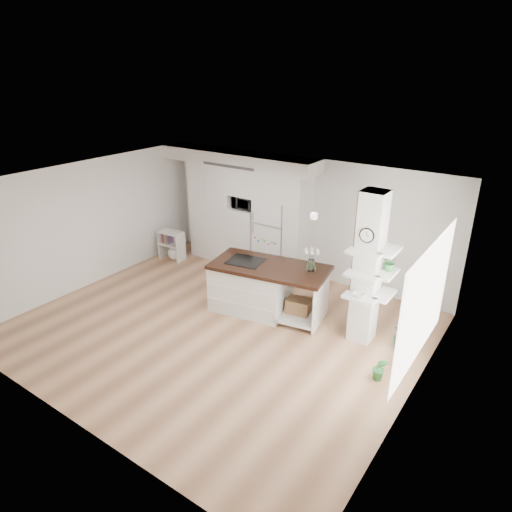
{
  "coord_description": "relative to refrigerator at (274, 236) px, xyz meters",
  "views": [
    {
      "loc": [
        4.72,
        -5.57,
        4.54
      ],
      "look_at": [
        0.22,
        0.9,
        1.19
      ],
      "focal_mm": 32.0,
      "sensor_mm": 36.0,
      "label": 1
    }
  ],
  "objects": [
    {
      "name": "refrigerator",
      "position": [
        0.0,
        0.0,
        0.0
      ],
      "size": [
        0.78,
        0.69,
        1.75
      ],
      "color": "white",
      "rests_on": "floor"
    },
    {
      "name": "shelf_plant",
      "position": [
        3.15,
        -1.38,
        0.65
      ],
      "size": [
        0.27,
        0.23,
        0.3
      ],
      "primitive_type": "imported",
      "color": "#307836",
      "rests_on": "column"
    },
    {
      "name": "floor",
      "position": [
        0.53,
        -2.68,
        -0.88
      ],
      "size": [
        7.0,
        6.0,
        0.01
      ],
      "primitive_type": "cube",
      "color": "tan",
      "rests_on": "ground"
    },
    {
      "name": "pendant_light",
      "position": [
        2.23,
        -2.53,
        1.24
      ],
      "size": [
        0.12,
        0.12,
        0.1
      ],
      "primitive_type": "cylinder",
      "color": "white",
      "rests_on": "room"
    },
    {
      "name": "cabinet_wall",
      "position": [
        -0.92,
        -0.01,
        0.63
      ],
      "size": [
        4.0,
        0.71,
        2.7
      ],
      "color": "white",
      "rests_on": "floor"
    },
    {
      "name": "decor_bowl",
      "position": [
        2.82,
        -1.78,
        0.13
      ],
      "size": [
        0.22,
        0.22,
        0.05
      ],
      "primitive_type": "imported",
      "color": "white",
      "rests_on": "column"
    },
    {
      "name": "kitchen_island",
      "position": [
        0.71,
        -1.7,
        -0.36
      ],
      "size": [
        2.38,
        1.44,
        1.57
      ],
      "rotation": [
        0.0,
        0.0,
        0.18
      ],
      "color": "white",
      "rests_on": "floor"
    },
    {
      "name": "bookshelf",
      "position": [
        -2.45,
        -0.81,
        -0.56
      ],
      "size": [
        0.63,
        0.39,
        0.72
      ],
      "rotation": [
        0.0,
        0.0,
        0.07
      ],
      "color": "white",
      "rests_on": "floor"
    },
    {
      "name": "window",
      "position": [
        4.0,
        -2.38,
        0.62
      ],
      "size": [
        0.0,
        2.4,
        2.4
      ],
      "primitive_type": "plane",
      "rotation": [
        1.57,
        0.0,
        -1.57
      ],
      "color": "white",
      "rests_on": "room"
    },
    {
      "name": "microwave",
      "position": [
        -0.75,
        -0.06,
        0.69
      ],
      "size": [
        0.54,
        0.37,
        0.3
      ],
      "primitive_type": "imported",
      "color": "#2D2D2D",
      "rests_on": "cabinet_wall"
    },
    {
      "name": "floor_plant_a",
      "position": [
        3.52,
        -2.44,
        -0.66
      ],
      "size": [
        0.26,
        0.22,
        0.43
      ],
      "primitive_type": "imported",
      "rotation": [
        0.0,
        0.0,
        0.15
      ],
      "color": "#307836",
      "rests_on": "floor"
    },
    {
      "name": "room",
      "position": [
        0.53,
        -2.68,
        0.98
      ],
      "size": [
        7.04,
        6.04,
        2.72
      ],
      "color": "white",
      "rests_on": "ground"
    },
    {
      "name": "floor_plant_b",
      "position": [
        3.52,
        -1.4,
        -0.62
      ],
      "size": [
        0.29,
        0.29,
        0.51
      ],
      "primitive_type": "imported",
      "rotation": [
        0.0,
        0.0,
        -0.01
      ],
      "color": "#307836",
      "rests_on": "floor"
    },
    {
      "name": "column",
      "position": [
        2.9,
        -1.55,
        0.48
      ],
      "size": [
        0.69,
        0.9,
        2.7
      ],
      "color": "silver",
      "rests_on": "floor"
    }
  ]
}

